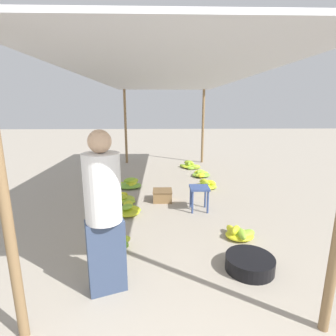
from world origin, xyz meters
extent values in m
cylinder|color=olive|center=(-1.26, 0.30, 1.18)|extent=(0.08, 0.08, 2.36)
cylinder|color=olive|center=(-1.26, 7.06, 1.18)|extent=(0.08, 0.08, 2.36)
cylinder|color=olive|center=(1.26, 7.06, 1.18)|extent=(0.08, 0.08, 2.36)
cube|color=#B2B2B7|center=(0.00, 3.68, 2.38)|extent=(2.91, 7.16, 0.04)
cube|color=#384766|center=(-0.67, 0.86, 0.38)|extent=(0.41, 0.32, 0.77)
cylinder|color=white|center=(-0.67, 0.86, 1.10)|extent=(0.45, 0.45, 0.67)
sphere|color=tan|center=(-0.67, 0.86, 1.54)|extent=(0.22, 0.22, 0.22)
cube|color=#384C84|center=(0.57, 2.93, 0.43)|extent=(0.34, 0.34, 0.04)
cylinder|color=#384C84|center=(0.43, 2.79, 0.20)|extent=(0.04, 0.04, 0.41)
cylinder|color=#384C84|center=(0.70, 2.79, 0.20)|extent=(0.04, 0.04, 0.41)
cylinder|color=#384C84|center=(0.43, 3.07, 0.20)|extent=(0.04, 0.04, 0.41)
cylinder|color=#384C84|center=(0.70, 3.07, 0.20)|extent=(0.04, 0.04, 0.41)
cylinder|color=black|center=(0.90, 1.14, 0.08)|extent=(0.56, 0.56, 0.17)
ellipsoid|color=#76B337|center=(-1.01, 3.24, 0.08)|extent=(0.23, 0.16, 0.10)
ellipsoid|color=#82B835|center=(-0.99, 3.33, 0.13)|extent=(0.34, 0.20, 0.11)
ellipsoid|color=yellow|center=(-0.93, 3.51, 0.10)|extent=(0.31, 0.26, 0.11)
ellipsoid|color=#9AC231|center=(-0.76, 3.27, 0.05)|extent=(0.31, 0.18, 0.10)
ellipsoid|color=#8CBC33|center=(-1.04, 3.41, 0.14)|extent=(0.25, 0.14, 0.14)
ellipsoid|color=#B7CD2B|center=(-0.89, 3.37, 0.11)|extent=(0.30, 0.29, 0.10)
ellipsoid|color=#ADC92D|center=(-0.91, 3.41, 0.05)|extent=(0.54, 0.48, 0.10)
ellipsoid|color=#74B337|center=(-0.67, 1.66, 0.08)|extent=(0.31, 0.26, 0.13)
ellipsoid|color=#BBCF2B|center=(-0.77, 1.57, 0.15)|extent=(0.32, 0.29, 0.15)
ellipsoid|color=yellow|center=(-0.86, 1.64, 0.10)|extent=(0.35, 0.23, 0.12)
ellipsoid|color=#B3CC2C|center=(-0.67, 1.65, 0.08)|extent=(0.16, 0.21, 0.11)
ellipsoid|color=#AECA2D|center=(-0.70, 1.71, 0.09)|extent=(0.34, 0.19, 0.14)
ellipsoid|color=#BACF2B|center=(-0.81, 1.49, 0.08)|extent=(0.27, 0.23, 0.13)
ellipsoid|color=#C9D528|center=(-0.76, 1.62, 0.05)|extent=(0.36, 0.32, 0.10)
ellipsoid|color=#B2CB2C|center=(-0.78, 4.35, 0.15)|extent=(0.33, 0.32, 0.12)
ellipsoid|color=yellow|center=(-0.77, 4.31, 0.07)|extent=(0.25, 0.36, 0.13)
ellipsoid|color=#C9D528|center=(-0.86, 4.29, 0.09)|extent=(0.22, 0.24, 0.11)
ellipsoid|color=#A3C52F|center=(-1.05, 4.43, 0.05)|extent=(0.29, 0.29, 0.10)
ellipsoid|color=#96C031|center=(-0.74, 4.34, 0.05)|extent=(0.24, 0.16, 0.09)
ellipsoid|color=#8ABC33|center=(-0.84, 4.30, 0.19)|extent=(0.32, 0.27, 0.12)
ellipsoid|color=#75B337|center=(-0.86, 4.32, 0.05)|extent=(0.55, 0.48, 0.10)
ellipsoid|color=#CAD528|center=(-0.70, 2.79, 0.17)|extent=(0.23, 0.27, 0.14)
ellipsoid|color=yellow|center=(-0.65, 2.81, 0.07)|extent=(0.33, 0.17, 0.14)
ellipsoid|color=#99C231|center=(-0.60, 2.91, 0.06)|extent=(0.31, 0.31, 0.10)
ellipsoid|color=#B6CD2B|center=(-0.81, 2.73, 0.06)|extent=(0.24, 0.23, 0.11)
ellipsoid|color=#A9C82E|center=(-0.87, 2.77, 0.09)|extent=(0.27, 0.21, 0.09)
ellipsoid|color=#81B835|center=(-0.71, 2.69, 0.17)|extent=(0.25, 0.24, 0.10)
ellipsoid|color=#C6D429|center=(-0.72, 2.75, 0.05)|extent=(0.45, 0.40, 0.10)
ellipsoid|color=#A2C52F|center=(0.74, 6.26, 0.16)|extent=(0.35, 0.32, 0.14)
ellipsoid|color=#A4C62F|center=(0.80, 6.24, 0.08)|extent=(0.28, 0.24, 0.14)
ellipsoid|color=#87BA34|center=(0.78, 6.03, 0.05)|extent=(0.28, 0.23, 0.10)
ellipsoid|color=#84B934|center=(0.75, 6.23, 0.14)|extent=(0.20, 0.29, 0.14)
ellipsoid|color=#9CC330|center=(0.91, 6.05, 0.07)|extent=(0.30, 0.17, 0.15)
ellipsoid|color=#93BF32|center=(0.57, 6.31, 0.05)|extent=(0.30, 0.32, 0.10)
ellipsoid|color=#8CBC33|center=(0.69, 6.26, 0.07)|extent=(0.24, 0.25, 0.14)
ellipsoid|color=#BCCF2A|center=(0.79, 6.25, 0.05)|extent=(0.54, 0.47, 0.10)
ellipsoid|color=#8ABB33|center=(1.00, 1.81, 0.11)|extent=(0.12, 0.29, 0.12)
ellipsoid|color=yellow|center=(0.94, 1.86, 0.13)|extent=(0.21, 0.23, 0.12)
ellipsoid|color=#97C131|center=(1.00, 1.86, 0.07)|extent=(0.29, 0.20, 0.12)
ellipsoid|color=yellow|center=(0.92, 1.97, 0.07)|extent=(0.16, 0.33, 0.13)
ellipsoid|color=#8EBD33|center=(1.11, 1.87, 0.06)|extent=(0.35, 0.32, 0.12)
ellipsoid|color=#C0D12A|center=(1.01, 1.86, 0.10)|extent=(0.15, 0.28, 0.12)
ellipsoid|color=yellow|center=(1.00, 1.87, 0.05)|extent=(0.40, 0.35, 0.10)
ellipsoid|color=#B8CE2B|center=(0.91, 5.13, 0.07)|extent=(0.30, 0.23, 0.10)
ellipsoid|color=#CCD628|center=(0.94, 5.41, 0.07)|extent=(0.34, 0.21, 0.14)
ellipsoid|color=#B6CD2C|center=(1.08, 5.41, 0.05)|extent=(0.25, 0.22, 0.10)
ellipsoid|color=yellow|center=(0.94, 5.07, 0.08)|extent=(0.25, 0.27, 0.11)
ellipsoid|color=#8BBC33|center=(0.93, 5.27, 0.12)|extent=(0.25, 0.24, 0.10)
ellipsoid|color=yellow|center=(0.94, 5.37, 0.09)|extent=(0.29, 0.33, 0.13)
ellipsoid|color=#96C031|center=(0.95, 5.24, 0.11)|extent=(0.25, 0.18, 0.10)
ellipsoid|color=#81B835|center=(0.95, 5.24, 0.05)|extent=(0.48, 0.42, 0.10)
ellipsoid|color=#ABC92D|center=(0.87, 4.17, 0.15)|extent=(0.27, 0.33, 0.10)
ellipsoid|color=yellow|center=(1.02, 4.21, 0.12)|extent=(0.29, 0.28, 0.15)
ellipsoid|color=#B1CB2C|center=(0.75, 4.10, 0.07)|extent=(0.22, 0.32, 0.12)
ellipsoid|color=yellow|center=(0.94, 4.20, 0.11)|extent=(0.28, 0.20, 0.10)
ellipsoid|color=#C0D12A|center=(0.87, 4.20, 0.18)|extent=(0.22, 0.26, 0.10)
ellipsoid|color=#A3C62F|center=(1.06, 4.17, 0.06)|extent=(0.24, 0.27, 0.12)
ellipsoid|color=yellow|center=(0.87, 4.19, 0.05)|extent=(0.52, 0.45, 0.10)
cube|color=olive|center=(-0.09, 3.44, 0.10)|extent=(0.36, 0.36, 0.20)
cube|color=brown|center=(-0.09, 3.44, 0.21)|extent=(0.38, 0.38, 0.02)
camera|label=1|loc=(-0.12, -1.52, 1.86)|focal=28.00mm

